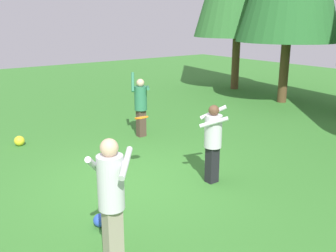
{
  "coord_description": "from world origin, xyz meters",
  "views": [
    {
      "loc": [
        6.06,
        -3.7,
        3.16
      ],
      "look_at": [
        0.13,
        0.79,
        1.05
      ],
      "focal_mm": 40.74,
      "sensor_mm": 36.0,
      "label": 1
    }
  ],
  "objects_px": {
    "person_bystander": "(213,137)",
    "person_thrower": "(141,103)",
    "person_catcher": "(111,192)",
    "ball_yellow": "(19,141)",
    "frisbee": "(142,117)",
    "ball_blue": "(100,220)"
  },
  "relations": [
    {
      "from": "person_bystander",
      "to": "person_thrower",
      "type": "bearing_deg",
      "value": -57.61
    },
    {
      "from": "ball_yellow",
      "to": "person_catcher",
      "type": "bearing_deg",
      "value": -4.76
    },
    {
      "from": "person_thrower",
      "to": "person_bystander",
      "type": "height_order",
      "value": "person_thrower"
    },
    {
      "from": "person_catcher",
      "to": "ball_yellow",
      "type": "height_order",
      "value": "person_catcher"
    },
    {
      "from": "person_thrower",
      "to": "ball_blue",
      "type": "xyz_separation_m",
      "value": [
        3.6,
        -3.14,
        -0.85
      ]
    },
    {
      "from": "ball_blue",
      "to": "person_catcher",
      "type": "bearing_deg",
      "value": -16.82
    },
    {
      "from": "person_catcher",
      "to": "frisbee",
      "type": "distance_m",
      "value": 2.78
    },
    {
      "from": "person_thrower",
      "to": "ball_blue",
      "type": "bearing_deg",
      "value": -8.3
    },
    {
      "from": "person_bystander",
      "to": "ball_blue",
      "type": "bearing_deg",
      "value": 45.85
    },
    {
      "from": "person_bystander",
      "to": "ball_yellow",
      "type": "xyz_separation_m",
      "value": [
        -4.62,
        -2.39,
        -0.8
      ]
    },
    {
      "from": "person_thrower",
      "to": "frisbee",
      "type": "bearing_deg",
      "value": 0.0
    },
    {
      "from": "ball_blue",
      "to": "ball_yellow",
      "type": "height_order",
      "value": "ball_yellow"
    },
    {
      "from": "person_catcher",
      "to": "person_bystander",
      "type": "xyz_separation_m",
      "value": [
        -1.15,
        2.87,
        -0.11
      ]
    },
    {
      "from": "frisbee",
      "to": "ball_yellow",
      "type": "xyz_separation_m",
      "value": [
        -3.69,
        -1.35,
        -1.17
      ]
    },
    {
      "from": "person_catcher",
      "to": "ball_yellow",
      "type": "bearing_deg",
      "value": 36.54
    },
    {
      "from": "ball_blue",
      "to": "ball_yellow",
      "type": "xyz_separation_m",
      "value": [
        -4.8,
        0.19,
        0.02
      ]
    },
    {
      "from": "person_catcher",
      "to": "ball_yellow",
      "type": "relative_size",
      "value": 6.75
    },
    {
      "from": "frisbee",
      "to": "ball_yellow",
      "type": "relative_size",
      "value": 1.1
    },
    {
      "from": "person_thrower",
      "to": "person_bystander",
      "type": "bearing_deg",
      "value": 23.39
    },
    {
      "from": "person_thrower",
      "to": "person_bystander",
      "type": "relative_size",
      "value": 1.12
    },
    {
      "from": "ball_yellow",
      "to": "frisbee",
      "type": "bearing_deg",
      "value": 20.05
    },
    {
      "from": "person_bystander",
      "to": "ball_blue",
      "type": "height_order",
      "value": "person_bystander"
    }
  ]
}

